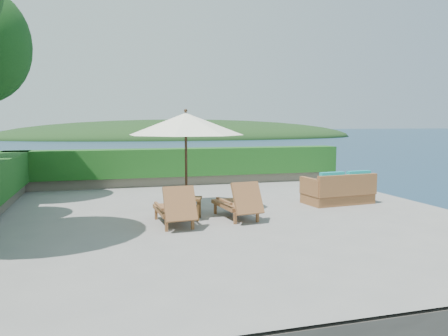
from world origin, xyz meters
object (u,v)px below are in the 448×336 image
object	(u,v)px
wicker_loveseat	(339,191)
lounge_left	(175,208)
patio_umbrella	(186,125)
lounge_right	(238,203)
side_table	(191,201)

from	to	relation	value
wicker_loveseat	lounge_left	bearing A→B (deg)	-170.26
patio_umbrella	lounge_right	world-z (taller)	patio_umbrella
lounge_left	side_table	xyz separation A→B (m)	(0.47, 0.53, 0.04)
patio_umbrella	lounge_right	bearing A→B (deg)	-51.05
patio_umbrella	lounge_right	distance (m)	2.45
patio_umbrella	lounge_left	world-z (taller)	patio_umbrella
lounge_right	side_table	size ratio (longest dim) A/B	2.71
side_table	lounge_right	bearing A→B (deg)	-13.82
patio_umbrella	wicker_loveseat	distance (m)	4.78
side_table	wicker_loveseat	size ratio (longest dim) A/B	0.31
lounge_left	patio_umbrella	bearing A→B (deg)	66.68
patio_umbrella	side_table	bearing A→B (deg)	-95.00
lounge_right	wicker_loveseat	distance (m)	3.56
patio_umbrella	lounge_left	xyz separation A→B (m)	(-0.56, -1.51, -1.85)
wicker_loveseat	lounge_right	bearing A→B (deg)	-167.51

